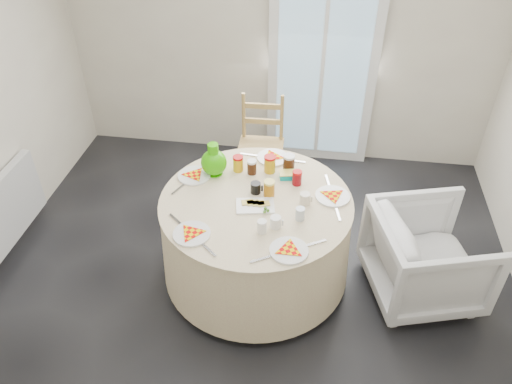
# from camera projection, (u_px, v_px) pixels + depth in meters

# --- Properties ---
(floor) EXTENTS (4.00, 4.00, 0.00)m
(floor) POSITION_uv_depth(u_px,v_px,m) (247.00, 296.00, 3.71)
(floor) COLOR black
(floor) RESTS_ON ground
(wall_back) EXTENTS (4.00, 0.02, 2.60)m
(wall_back) POSITION_uv_depth(u_px,v_px,m) (281.00, 28.00, 4.46)
(wall_back) COLOR #BCB5A3
(wall_back) RESTS_ON floor
(glass_door) EXTENTS (1.00, 0.08, 2.10)m
(glass_door) POSITION_uv_depth(u_px,v_px,m) (323.00, 59.00, 4.53)
(glass_door) COLOR silver
(glass_door) RESTS_ON floor
(radiator) EXTENTS (0.07, 1.00, 0.55)m
(radiator) POSITION_uv_depth(u_px,v_px,m) (3.00, 215.00, 3.85)
(radiator) COLOR silver
(radiator) RESTS_ON floor
(table) EXTENTS (1.38, 1.38, 0.70)m
(table) POSITION_uv_depth(u_px,v_px,m) (256.00, 238.00, 3.65)
(table) COLOR beige
(table) RESTS_ON floor
(wooden_chair) EXTENTS (0.41, 0.39, 0.90)m
(wooden_chair) POSITION_uv_depth(u_px,v_px,m) (261.00, 145.00, 4.47)
(wooden_chair) COLOR tan
(wooden_chair) RESTS_ON floor
(armchair) EXTENTS (0.87, 0.90, 0.76)m
(armchair) POSITION_uv_depth(u_px,v_px,m) (428.00, 252.00, 3.51)
(armchair) COLOR silver
(armchair) RESTS_ON floor
(place_settings) EXTENTS (1.64, 1.64, 0.02)m
(place_settings) POSITION_uv_depth(u_px,v_px,m) (256.00, 195.00, 3.41)
(place_settings) COLOR silver
(place_settings) RESTS_ON table
(jar_cluster) EXTENTS (0.52, 0.28, 0.15)m
(jar_cluster) POSITION_uv_depth(u_px,v_px,m) (266.00, 166.00, 3.60)
(jar_cluster) COLOR #984C20
(jar_cluster) RESTS_ON table
(butter_tub) EXTENTS (0.14, 0.11, 0.05)m
(butter_tub) POSITION_uv_depth(u_px,v_px,m) (288.00, 171.00, 3.61)
(butter_tub) COLOR #019EA4
(butter_tub) RESTS_ON table
(green_pitcher) EXTENTS (0.25, 0.25, 0.25)m
(green_pitcher) POSITION_uv_depth(u_px,v_px,m) (214.00, 157.00, 3.60)
(green_pitcher) COLOR #2FAF02
(green_pitcher) RESTS_ON table
(cheese_platter) EXTENTS (0.28, 0.21, 0.03)m
(cheese_platter) POSITION_uv_depth(u_px,v_px,m) (255.00, 201.00, 3.36)
(cheese_platter) COLOR white
(cheese_platter) RESTS_ON table
(mugs_glasses) EXTENTS (0.64, 0.64, 0.10)m
(mugs_glasses) POSITION_uv_depth(u_px,v_px,m) (279.00, 196.00, 3.34)
(mugs_glasses) COLOR #AFAFAF
(mugs_glasses) RESTS_ON table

